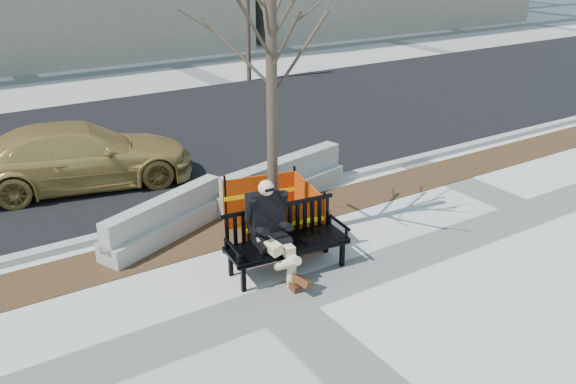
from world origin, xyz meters
name	(u,v)px	position (x,y,z in m)	size (l,w,h in m)	color
ground	(277,302)	(0.00, 0.00, 0.00)	(120.00, 120.00, 0.00)	beige
mulch_strip	(205,237)	(0.00, 2.60, 0.00)	(40.00, 1.20, 0.02)	#47301C
asphalt_street	(105,148)	(0.00, 8.80, 0.00)	(60.00, 10.40, 0.01)	black
curb	(184,217)	(0.00, 3.55, 0.06)	(60.00, 0.25, 0.12)	#9E9B93
bench	(287,270)	(0.66, 0.74, 0.00)	(2.11, 0.76, 1.12)	black
seated_man	(270,273)	(0.38, 0.83, 0.00)	(0.72, 1.19, 1.67)	black
tree_fence	(273,240)	(1.05, 1.83, 0.00)	(2.26, 2.26, 5.65)	#FF4D0B
sedan	(84,185)	(-1.19, 6.47, 0.00)	(2.01, 4.95, 1.44)	#A28040
jersey_barrier_left	(166,237)	(-0.59, 3.03, 0.00)	(2.82, 0.56, 0.81)	#9D9B93
jersey_barrier_right	(283,199)	(2.22, 3.34, 0.00)	(3.23, 0.65, 0.93)	gray
far_tree_right	(249,81)	(7.33, 13.97, 0.00)	(1.99, 1.99, 5.37)	#4C3B30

